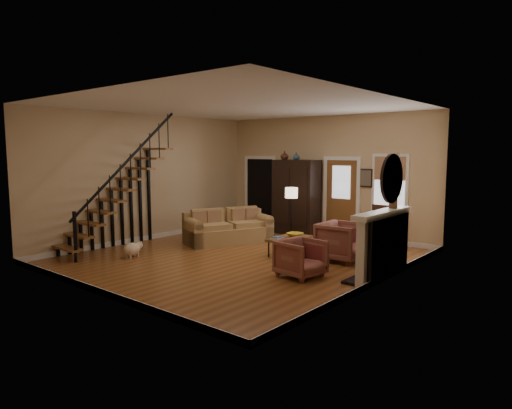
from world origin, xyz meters
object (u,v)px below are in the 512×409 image
Objects in this scene: sofa at (228,228)px; armchair_right at (342,242)px; armchair_left at (301,258)px; armoire at (296,197)px; coffee_table at (289,246)px; side_chair at (377,226)px; floor_lamp at (291,215)px.

armchair_right is (3.16, 0.18, 0.02)m from sofa.
armchair_left is at bearing -0.81° from sofa.
armoire is 3.33m from armchair_right.
armoire reaches higher than coffee_table.
coffee_table is at bearing 49.60° from armchair_left.
sofa is at bearing -147.56° from side_chair.
floor_lamp is at bearing 70.05° from sofa.
armchair_left is 0.76× the size of side_chair.
side_chair is at bearing -4.48° from armoire.
floor_lamp is at bearing -61.94° from armoire.
sofa is 3.17m from armchair_right.
side_chair is (2.55, -0.20, -0.54)m from armoire.
armchair_left is at bearing -51.54° from floor_lamp.
floor_lamp is (-2.05, 1.01, 0.29)m from armchair_right.
sofa is 1.66m from floor_lamp.
armchair_right is at bearing 13.19° from coffee_table.
coffee_table is 1.81m from armchair_left.
floor_lamp is (1.12, 1.19, 0.30)m from sofa.
armoire is at bearing 121.45° from coffee_table.
armchair_right is at bearing 8.33° from armchair_left.
sofa is 3.71m from side_chair.
coffee_table is 2.40m from side_chair.
floor_lamp is at bearing 61.40° from armchair_right.
armchair_right is (2.58, -2.01, -0.63)m from armoire.
side_chair is (-0.03, 1.81, 0.09)m from armchair_right.
armchair_left is at bearing 178.68° from armchair_right.
armchair_right reaches higher than sofa.
armchair_right is 2.30m from floor_lamp.
side_chair is (1.15, 2.09, 0.31)m from coffee_table.
floor_lamp reaches higher than coffee_table.
armoire reaches higher than sofa.
floor_lamp reaches higher than side_chair.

